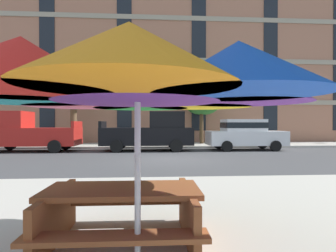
# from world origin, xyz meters

# --- Properties ---
(ground_plane) EXTENTS (120.00, 120.00, 0.00)m
(ground_plane) POSITION_xyz_m (0.00, 0.00, 0.00)
(ground_plane) COLOR #424244
(sidewalk_far) EXTENTS (56.00, 3.60, 0.12)m
(sidewalk_far) POSITION_xyz_m (0.00, 6.80, 0.06)
(sidewalk_far) COLOR #B2ADA3
(sidewalk_far) RESTS_ON ground
(apartment_building) EXTENTS (45.40, 12.08, 19.20)m
(apartment_building) POSITION_xyz_m (0.00, 14.99, 9.60)
(apartment_building) COLOR #A87056
(apartment_building) RESTS_ON ground
(pickup_red) EXTENTS (5.10, 2.12, 2.20)m
(pickup_red) POSITION_xyz_m (-7.67, 3.70, 1.03)
(pickup_red) COLOR #B21E19
(pickup_red) RESTS_ON ground
(pickup_black) EXTENTS (5.10, 2.12, 2.20)m
(pickup_black) POSITION_xyz_m (-0.84, 3.70, 1.03)
(pickup_black) COLOR black
(pickup_black) RESTS_ON ground
(sedan_white) EXTENTS (4.40, 1.98, 1.78)m
(sedan_white) POSITION_xyz_m (4.57, 3.70, 0.95)
(sedan_white) COLOR silver
(sedan_white) RESTS_ON ground
(street_tree_left) EXTENTS (2.35, 2.35, 4.80)m
(street_tree_left) POSITION_xyz_m (-5.93, 6.73, 3.61)
(street_tree_left) COLOR brown
(street_tree_left) RESTS_ON ground
(street_tree_middle) EXTENTS (3.02, 3.19, 5.10)m
(street_tree_middle) POSITION_xyz_m (2.81, 7.44, 3.65)
(street_tree_middle) COLOR #4C3823
(street_tree_middle) RESTS_ON ground
(patio_umbrella) EXTENTS (3.37, 3.37, 2.19)m
(patio_umbrella) POSITION_xyz_m (-1.02, -9.00, 1.93)
(patio_umbrella) COLOR silver
(patio_umbrella) RESTS_ON ground
(picnic_table) EXTENTS (1.81, 1.54, 0.77)m
(picnic_table) POSITION_xyz_m (-1.23, -8.40, 0.49)
(picnic_table) COLOR brown
(picnic_table) RESTS_ON ground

